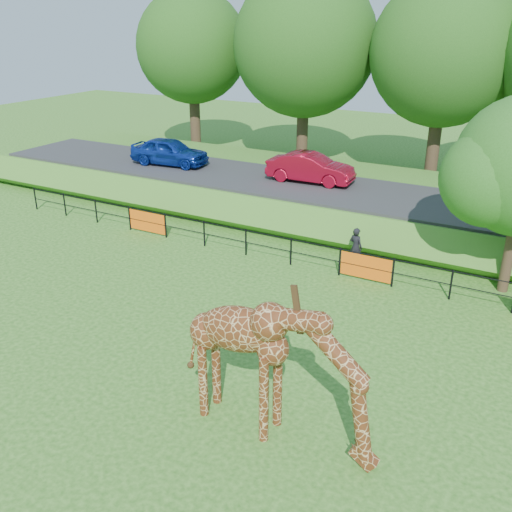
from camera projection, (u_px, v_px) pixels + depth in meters
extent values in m
plane|color=#255A16|center=(165.00, 368.00, 15.70)|extent=(90.00, 90.00, 0.00)
cube|color=#255A16|center=(357.00, 198.00, 27.91)|extent=(40.00, 9.00, 1.30)
cube|color=#2C2C2F|center=(347.00, 192.00, 26.42)|extent=(40.00, 5.00, 0.12)
imported|color=#1437AA|center=(169.00, 151.00, 30.60)|extent=(4.41, 2.15, 1.45)
imported|color=#A30B22|center=(310.00, 168.00, 27.49)|extent=(4.28, 1.68, 1.39)
imported|color=black|center=(356.00, 247.00, 21.78)|extent=(0.64, 0.51, 1.53)
cylinder|color=#372919|center=(510.00, 248.00, 19.46)|extent=(0.36, 0.36, 3.20)
sphere|color=#295E1A|center=(490.00, 178.00, 18.32)|extent=(3.22, 3.22, 3.22)
cylinder|color=#372919|center=(195.00, 117.00, 38.63)|extent=(0.70, 0.70, 5.00)
sphere|color=#1B4B14|center=(192.00, 46.00, 36.87)|extent=(7.20, 7.20, 7.20)
cylinder|color=#372919|center=(302.00, 127.00, 35.08)|extent=(0.70, 0.70, 5.00)
sphere|color=#1B4B14|center=(305.00, 44.00, 33.18)|extent=(8.40, 8.40, 8.40)
cylinder|color=#372919|center=(434.00, 140.00, 31.52)|extent=(0.70, 0.70, 5.00)
sphere|color=#1B4B14|center=(445.00, 51.00, 29.69)|extent=(7.80, 7.80, 7.80)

